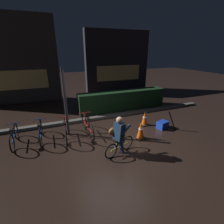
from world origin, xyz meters
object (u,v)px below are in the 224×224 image
object	(u,v)px
street_post	(65,103)
parked_bike_leftmost	(14,136)
parked_bike_left_mid	(41,132)
parked_bike_center_left	(65,130)
parked_bike_center_right	(87,126)
blue_crate	(162,125)
traffic_cone_far	(145,118)
traffic_cone_near	(141,130)
cyclist	(119,136)
closed_umbrella	(172,121)

from	to	relation	value
street_post	parked_bike_leftmost	distance (m)	2.02
parked_bike_left_mid	parked_bike_center_left	xyz separation A→B (m)	(0.83, -0.19, 0.01)
parked_bike_center_left	parked_bike_center_right	size ratio (longest dim) A/B	0.92
parked_bike_center_left	blue_crate	distance (m)	3.86
parked_bike_leftmost	traffic_cone_far	size ratio (longest dim) A/B	2.45
parked_bike_center_right	traffic_cone_far	distance (m)	2.48
parked_bike_left_mid	blue_crate	size ratio (longest dim) A/B	3.59
parked_bike_leftmost	street_post	bearing A→B (deg)	-86.25
street_post	parked_bike_left_mid	xyz separation A→B (m)	(-0.96, -0.12, -0.92)
parked_bike_leftmost	traffic_cone_near	bearing A→B (deg)	-105.85
parked_bike_left_mid	cyclist	world-z (taller)	cyclist
closed_umbrella	traffic_cone_far	bearing A→B (deg)	-25.75
cyclist	closed_umbrella	world-z (taller)	cyclist
parked_bike_center_left	traffic_cone_far	distance (m)	3.29
cyclist	closed_umbrella	distance (m)	2.75
traffic_cone_far	street_post	bearing A→B (deg)	173.59
blue_crate	parked_bike_center_left	bearing A→B (deg)	171.19
parked_bike_leftmost	traffic_cone_near	xyz separation A→B (m)	(4.19, -1.18, 0.00)
parked_bike_leftmost	blue_crate	bearing A→B (deg)	-98.22
blue_crate	traffic_cone_far	bearing A→B (deg)	133.88
parked_bike_center_left	cyclist	world-z (taller)	cyclist
parked_bike_center_left	traffic_cone_far	xyz separation A→B (m)	(3.29, -0.05, -0.04)
parked_bike_left_mid	traffic_cone_far	world-z (taller)	parked_bike_left_mid
street_post	blue_crate	world-z (taller)	street_post
parked_bike_left_mid	traffic_cone_far	size ratio (longest dim) A/B	2.57
parked_bike_left_mid	closed_umbrella	distance (m)	4.98
traffic_cone_far	cyclist	distance (m)	2.44
parked_bike_leftmost	traffic_cone_far	xyz separation A→B (m)	(4.95, -0.23, -0.02)
traffic_cone_near	blue_crate	size ratio (longest dim) A/B	1.50
parked_bike_leftmost	parked_bike_center_left	xyz separation A→B (m)	(1.66, -0.19, 0.02)
street_post	parked_bike_center_left	bearing A→B (deg)	-112.39
street_post	closed_umbrella	bearing A→B (deg)	-16.37
parked_bike_center_right	parked_bike_leftmost	bearing A→B (deg)	83.73
street_post	parked_bike_leftmost	size ratio (longest dim) A/B	1.66
street_post	parked_bike_leftmost	world-z (taller)	street_post
street_post	parked_bike_center_right	bearing A→B (deg)	-26.48
parked_bike_leftmost	parked_bike_center_left	distance (m)	1.67
street_post	parked_bike_center_left	xyz separation A→B (m)	(-0.13, -0.31, -0.91)
traffic_cone_near	parked_bike_leftmost	bearing A→B (deg)	164.27
street_post	cyclist	xyz separation A→B (m)	(1.27, -1.87, -0.62)
parked_bike_center_right	blue_crate	size ratio (longest dim) A/B	3.99
parked_bike_leftmost	blue_crate	distance (m)	5.53
parked_bike_leftmost	parked_bike_left_mid	distance (m)	0.83
street_post	parked_bike_center_left	distance (m)	0.97
cyclist	traffic_cone_near	bearing A→B (deg)	6.55
traffic_cone_near	cyclist	distance (m)	1.30
parked_bike_left_mid	blue_crate	distance (m)	4.71
traffic_cone_near	blue_crate	xyz separation A→B (m)	(1.28, 0.40, -0.17)
street_post	traffic_cone_near	xyz separation A→B (m)	(2.40, -1.30, -0.93)
parked_bike_center_left	blue_crate	world-z (taller)	parked_bike_center_left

